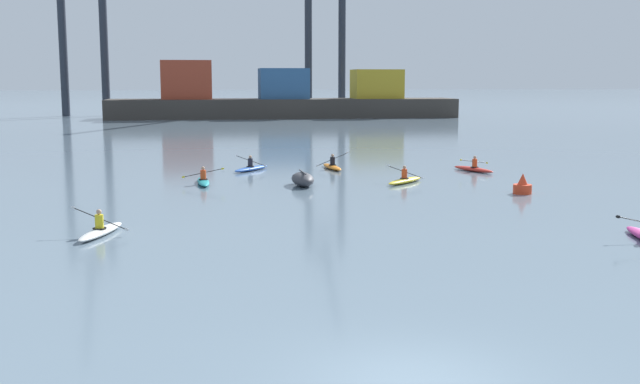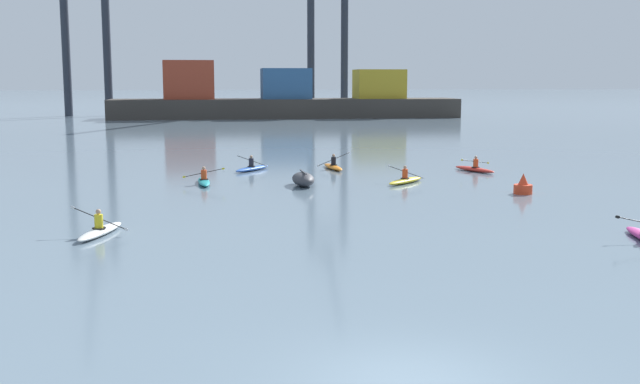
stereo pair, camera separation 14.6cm
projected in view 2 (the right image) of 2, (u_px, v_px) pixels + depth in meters
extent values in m
plane|color=slate|center=(409.00, 383.00, 13.98)|extent=(800.00, 800.00, 0.00)
cube|color=#38332D|center=(286.00, 108.00, 110.43)|extent=(49.97, 8.02, 2.73)
cube|color=#993823|center=(189.00, 80.00, 107.90)|extent=(7.00, 5.62, 5.43)
cube|color=#2D5684|center=(286.00, 84.00, 109.92)|extent=(7.00, 5.62, 4.35)
cube|color=#B29323|center=(379.00, 84.00, 111.86)|extent=(7.00, 5.62, 4.21)
cylinder|color=#232833|center=(65.00, 39.00, 113.54)|extent=(1.20, 1.20, 22.87)
cylinder|color=#232833|center=(107.00, 39.00, 114.37)|extent=(1.20, 1.20, 22.87)
cylinder|color=#232833|center=(311.00, 41.00, 124.21)|extent=(1.20, 1.20, 23.50)
cylinder|color=#232833|center=(345.00, 41.00, 125.00)|extent=(1.20, 1.20, 23.50)
ellipsoid|color=#38383D|center=(303.00, 179.00, 39.84)|extent=(1.21, 2.65, 0.70)
cube|color=#38383D|center=(303.00, 172.00, 39.79)|extent=(0.14, 1.95, 0.06)
cylinder|color=red|center=(523.00, 189.00, 37.09)|extent=(0.90, 0.90, 0.45)
cone|color=red|center=(523.00, 179.00, 37.02)|extent=(0.50, 0.49, 0.55)
ellipsoid|color=silver|center=(100.00, 231.00, 27.28)|extent=(1.56, 3.43, 0.26)
torus|color=black|center=(99.00, 228.00, 27.16)|extent=(0.61, 0.61, 0.05)
cylinder|color=gold|center=(99.00, 221.00, 27.13)|extent=(0.30, 0.30, 0.50)
sphere|color=tan|center=(98.00, 212.00, 27.08)|extent=(0.19, 0.19, 0.19)
cylinder|color=black|center=(99.00, 218.00, 27.16)|extent=(1.90, 0.61, 0.77)
ellipsoid|color=silver|center=(73.00, 208.00, 27.26)|extent=(0.21, 0.10, 0.17)
ellipsoid|color=silver|center=(126.00, 229.00, 27.07)|extent=(0.21, 0.10, 0.17)
ellipsoid|color=red|center=(474.00, 169.00, 46.10)|extent=(1.85, 3.37, 0.26)
torus|color=black|center=(476.00, 167.00, 46.00)|extent=(0.64, 0.64, 0.05)
cylinder|color=#DB471E|center=(476.00, 163.00, 45.96)|extent=(0.30, 0.30, 0.50)
sphere|color=tan|center=(476.00, 157.00, 45.91)|extent=(0.19, 0.19, 0.19)
cylinder|color=black|center=(475.00, 161.00, 45.99)|extent=(1.94, 0.82, 0.33)
ellipsoid|color=yellow|center=(462.00, 160.00, 45.45)|extent=(0.19, 0.11, 0.13)
ellipsoid|color=yellow|center=(488.00, 163.00, 46.53)|extent=(0.19, 0.11, 0.13)
ellipsoid|color=#2856B2|center=(252.00, 169.00, 46.52)|extent=(2.54, 3.06, 0.26)
torus|color=black|center=(251.00, 166.00, 46.41)|extent=(0.69, 0.69, 0.05)
cylinder|color=#23232D|center=(251.00, 162.00, 46.37)|extent=(0.30, 0.30, 0.50)
sphere|color=tan|center=(251.00, 157.00, 46.32)|extent=(0.19, 0.19, 0.19)
cylinder|color=black|center=(252.00, 161.00, 46.40)|extent=(1.65, 1.27, 0.53)
ellipsoid|color=silver|center=(238.00, 156.00, 46.86)|extent=(0.18, 0.15, 0.15)
ellipsoid|color=silver|center=(266.00, 166.00, 45.95)|extent=(0.18, 0.15, 0.15)
ellipsoid|color=yellow|center=(406.00, 181.00, 40.93)|extent=(2.79, 2.87, 0.26)
torus|color=black|center=(405.00, 178.00, 40.83)|extent=(0.69, 0.69, 0.05)
cylinder|color=#DB471E|center=(405.00, 174.00, 40.80)|extent=(0.30, 0.30, 0.50)
sphere|color=tan|center=(405.00, 167.00, 40.74)|extent=(0.19, 0.19, 0.19)
cylinder|color=black|center=(405.00, 172.00, 40.82)|extent=(1.50, 1.44, 0.53)
ellipsoid|color=silver|center=(389.00, 166.00, 41.37)|extent=(0.17, 0.17, 0.15)
ellipsoid|color=silver|center=(422.00, 178.00, 40.27)|extent=(0.17, 0.17, 0.15)
ellipsoid|color=black|center=(618.00, 217.00, 26.25)|extent=(0.20, 0.07, 0.14)
ellipsoid|color=teal|center=(204.00, 182.00, 40.55)|extent=(0.81, 3.43, 0.26)
torus|color=black|center=(204.00, 179.00, 40.43)|extent=(0.52, 0.52, 0.05)
cylinder|color=#DB471E|center=(204.00, 175.00, 40.40)|extent=(0.30, 0.30, 0.50)
sphere|color=tan|center=(204.00, 168.00, 40.34)|extent=(0.19, 0.19, 0.19)
cylinder|color=black|center=(204.00, 173.00, 40.43)|extent=(2.07, 0.16, 0.43)
ellipsoid|color=yellow|center=(184.00, 177.00, 40.25)|extent=(0.20, 0.05, 0.14)
ellipsoid|color=yellow|center=(223.00, 169.00, 40.61)|extent=(0.20, 0.05, 0.14)
ellipsoid|color=orange|center=(333.00, 167.00, 47.33)|extent=(1.01, 3.45, 0.26)
torus|color=black|center=(334.00, 165.00, 47.21)|extent=(0.55, 0.55, 0.05)
cylinder|color=black|center=(334.00, 161.00, 47.18)|extent=(0.30, 0.30, 0.50)
sphere|color=tan|center=(334.00, 155.00, 47.13)|extent=(0.19, 0.19, 0.19)
cylinder|color=black|center=(333.00, 159.00, 47.21)|extent=(1.96, 0.28, 0.78)
ellipsoid|color=silver|center=(318.00, 166.00, 47.01)|extent=(0.21, 0.07, 0.17)
ellipsoid|color=silver|center=(348.00, 153.00, 47.41)|extent=(0.21, 0.07, 0.17)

